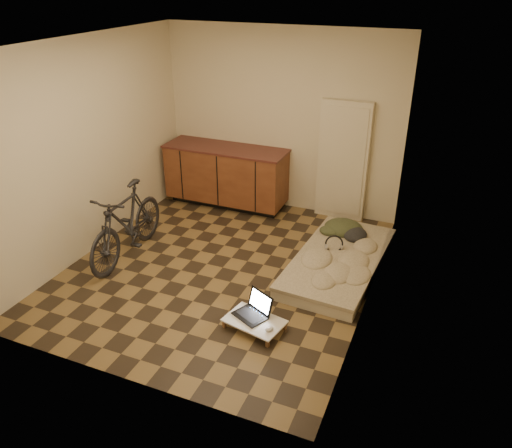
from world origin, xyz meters
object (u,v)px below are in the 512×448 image
at_px(bicycle, 126,220).
at_px(lap_desk, 254,321).
at_px(futon, 339,262).
at_px(laptop, 254,310).

height_order(bicycle, lap_desk, bicycle).
xyz_separation_m(futon, laptop, (-0.54, -1.36, 0.06)).
xyz_separation_m(futon, lap_desk, (-0.50, -1.45, -0.00)).
height_order(bicycle, futon, bicycle).
xyz_separation_m(bicycle, lap_desk, (2.00, -0.71, -0.43)).
distance_m(futon, laptop, 1.47).
height_order(futon, laptop, laptop).
relative_size(lap_desk, laptop, 1.54).
bearing_deg(bicycle, lap_desk, -22.82).
bearing_deg(laptop, bicycle, -171.52).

